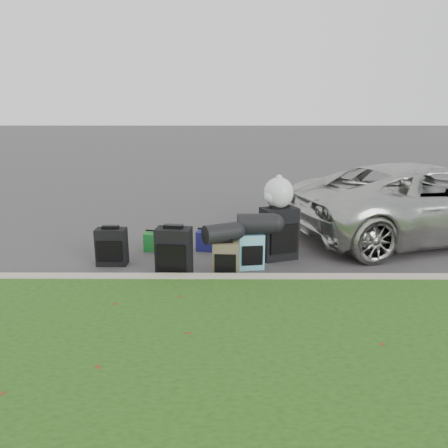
{
  "coord_description": "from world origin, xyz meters",
  "views": [
    {
      "loc": [
        -0.07,
        -6.51,
        2.32
      ],
      "look_at": [
        -0.1,
        0.2,
        0.55
      ],
      "focal_mm": 35.0,
      "sensor_mm": 36.0,
      "label": 1
    }
  ],
  "objects_px": {
    "suv": "(426,202)",
    "suitcase_large_black_right": "(279,233)",
    "suitcase_teal": "(251,251)",
    "suitcase_small_black": "(112,247)",
    "tote_navy": "(206,240)",
    "suitcase_olive": "(226,259)",
    "tote_green": "(153,242)",
    "suitcase_large_black_left": "(174,252)"
  },
  "relations": [
    {
      "from": "suitcase_small_black",
      "to": "tote_navy",
      "type": "height_order",
      "value": "suitcase_small_black"
    },
    {
      "from": "suitcase_large_black_left",
      "to": "suv",
      "type": "bearing_deg",
      "value": 31.45
    },
    {
      "from": "suitcase_small_black",
      "to": "suitcase_large_black_right",
      "type": "bearing_deg",
      "value": 6.44
    },
    {
      "from": "suitcase_olive",
      "to": "suitcase_teal",
      "type": "height_order",
      "value": "suitcase_teal"
    },
    {
      "from": "suitcase_teal",
      "to": "suitcase_large_black_right",
      "type": "relative_size",
      "value": 0.65
    },
    {
      "from": "suv",
      "to": "suitcase_large_black_left",
      "type": "relative_size",
      "value": 7.01
    },
    {
      "from": "suitcase_small_black",
      "to": "tote_navy",
      "type": "xyz_separation_m",
      "value": [
        1.41,
        0.73,
        -0.12
      ]
    },
    {
      "from": "suitcase_large_black_left",
      "to": "tote_green",
      "type": "height_order",
      "value": "suitcase_large_black_left"
    },
    {
      "from": "tote_green",
      "to": "suitcase_olive",
      "type": "bearing_deg",
      "value": -32.42
    },
    {
      "from": "suitcase_small_black",
      "to": "tote_navy",
      "type": "distance_m",
      "value": 1.59
    },
    {
      "from": "suv",
      "to": "suitcase_olive",
      "type": "xyz_separation_m",
      "value": [
        -3.65,
        -1.94,
        -0.44
      ]
    },
    {
      "from": "suv",
      "to": "suitcase_large_black_left",
      "type": "height_order",
      "value": "suv"
    },
    {
      "from": "suitcase_large_black_left",
      "to": "tote_navy",
      "type": "xyz_separation_m",
      "value": [
        0.4,
        1.19,
        -0.19
      ]
    },
    {
      "from": "suitcase_olive",
      "to": "suitcase_teal",
      "type": "distance_m",
      "value": 0.48
    },
    {
      "from": "suitcase_teal",
      "to": "tote_navy",
      "type": "distance_m",
      "value": 1.14
    },
    {
      "from": "suitcase_teal",
      "to": "suitcase_small_black",
      "type": "bearing_deg",
      "value": 167.43
    },
    {
      "from": "suv",
      "to": "suitcase_small_black",
      "type": "distance_m",
      "value": 5.61
    },
    {
      "from": "suitcase_teal",
      "to": "suitcase_large_black_right",
      "type": "xyz_separation_m",
      "value": [
        0.46,
        0.45,
        0.15
      ]
    },
    {
      "from": "suitcase_small_black",
      "to": "suitcase_teal",
      "type": "distance_m",
      "value": 2.12
    },
    {
      "from": "suitcase_small_black",
      "to": "suitcase_teal",
      "type": "bearing_deg",
      "value": -4.3
    },
    {
      "from": "tote_green",
      "to": "tote_navy",
      "type": "relative_size",
      "value": 0.93
    },
    {
      "from": "suitcase_teal",
      "to": "suitcase_large_black_right",
      "type": "distance_m",
      "value": 0.66
    },
    {
      "from": "suv",
      "to": "suitcase_large_black_right",
      "type": "height_order",
      "value": "suv"
    },
    {
      "from": "suitcase_olive",
      "to": "suitcase_large_black_right",
      "type": "xyz_separation_m",
      "value": [
        0.84,
        0.76,
        0.16
      ]
    },
    {
      "from": "suitcase_large_black_right",
      "to": "tote_green",
      "type": "xyz_separation_m",
      "value": [
        -2.06,
        0.4,
        -0.26
      ]
    },
    {
      "from": "suv",
      "to": "suitcase_olive",
      "type": "height_order",
      "value": "suv"
    },
    {
      "from": "suitcase_olive",
      "to": "tote_green",
      "type": "distance_m",
      "value": 1.69
    },
    {
      "from": "suitcase_large_black_left",
      "to": "tote_navy",
      "type": "relative_size",
      "value": 2.13
    },
    {
      "from": "suv",
      "to": "tote_green",
      "type": "height_order",
      "value": "suv"
    },
    {
      "from": "suv",
      "to": "suitcase_olive",
      "type": "relative_size",
      "value": 9.88
    },
    {
      "from": "suitcase_large_black_left",
      "to": "suitcase_teal",
      "type": "height_order",
      "value": "suitcase_large_black_left"
    },
    {
      "from": "suitcase_olive",
      "to": "tote_green",
      "type": "bearing_deg",
      "value": 141.24
    },
    {
      "from": "suv",
      "to": "suitcase_teal",
      "type": "height_order",
      "value": "suv"
    },
    {
      "from": "suv",
      "to": "suitcase_large_black_right",
      "type": "distance_m",
      "value": 3.07
    },
    {
      "from": "suitcase_large_black_left",
      "to": "tote_green",
      "type": "bearing_deg",
      "value": 120.75
    },
    {
      "from": "suitcase_small_black",
      "to": "suitcase_large_black_right",
      "type": "height_order",
      "value": "suitcase_large_black_right"
    },
    {
      "from": "suitcase_large_black_left",
      "to": "suitcase_large_black_right",
      "type": "bearing_deg",
      "value": 33.35
    },
    {
      "from": "suitcase_large_black_right",
      "to": "suitcase_olive",
      "type": "bearing_deg",
      "value": -158.49
    },
    {
      "from": "suitcase_olive",
      "to": "suitcase_large_black_right",
      "type": "bearing_deg",
      "value": 46.76
    },
    {
      "from": "tote_green",
      "to": "tote_navy",
      "type": "bearing_deg",
      "value": 13.33
    },
    {
      "from": "suitcase_olive",
      "to": "tote_navy",
      "type": "bearing_deg",
      "value": 110.24
    },
    {
      "from": "suitcase_olive",
      "to": "suitcase_teal",
      "type": "relative_size",
      "value": 0.93
    }
  ]
}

